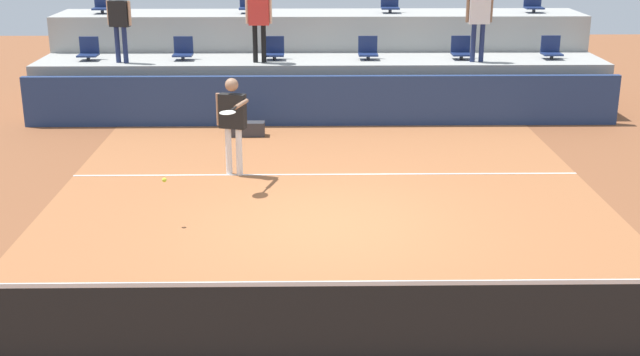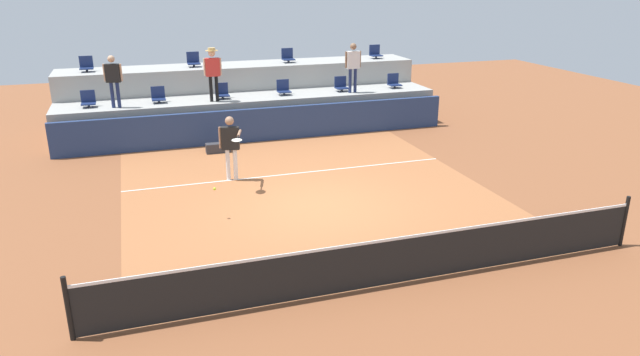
{
  "view_description": "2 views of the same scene",
  "coord_description": "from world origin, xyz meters",
  "px_view_note": "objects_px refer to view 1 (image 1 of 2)",
  "views": [
    {
      "loc": [
        -0.33,
        -11.52,
        4.45
      ],
      "look_at": [
        -0.15,
        -0.51,
        0.88
      ],
      "focal_mm": 45.95,
      "sensor_mm": 36.0,
      "label": 1
    },
    {
      "loc": [
        -3.95,
        -12.25,
        5.23
      ],
      "look_at": [
        -0.21,
        -0.81,
        0.98
      ],
      "focal_mm": 32.47,
      "sensor_mm": 36.0,
      "label": 2
    }
  ],
  "objects_px": {
    "stadium_chair_lower_left": "(183,50)",
    "stadium_chair_upper_right": "(390,4)",
    "stadium_chair_lower_mid_left": "(274,50)",
    "stadium_chair_upper_far_right": "(533,4)",
    "spectator_in_grey": "(479,15)",
    "stadium_chair_lower_right": "(461,50)",
    "spectator_in_white": "(119,19)",
    "equipment_bag": "(246,129)",
    "stadium_chair_lower_far_left": "(89,51)",
    "stadium_chair_upper_far_left": "(103,4)",
    "tennis_player": "(232,117)",
    "tennis_ball": "(164,180)",
    "stadium_chair_lower_far_right": "(551,49)",
    "stadium_chair_upper_left": "(248,4)",
    "stadium_chair_lower_mid_right": "(368,50)",
    "spectator_with_hat": "(259,14)"
  },
  "relations": [
    {
      "from": "stadium_chair_lower_left",
      "to": "stadium_chair_upper_right",
      "type": "height_order",
      "value": "stadium_chair_upper_right"
    },
    {
      "from": "stadium_chair_lower_mid_left",
      "to": "stadium_chair_upper_far_right",
      "type": "distance_m",
      "value": 6.68
    },
    {
      "from": "stadium_chair_upper_right",
      "to": "spectator_in_grey",
      "type": "bearing_deg",
      "value": -50.86
    },
    {
      "from": "stadium_chair_lower_left",
      "to": "stadium_chair_lower_right",
      "type": "relative_size",
      "value": 1.0
    },
    {
      "from": "spectator_in_white",
      "to": "equipment_bag",
      "type": "relative_size",
      "value": 2.15
    },
    {
      "from": "stadium_chair_lower_far_left",
      "to": "stadium_chair_upper_far_left",
      "type": "xyz_separation_m",
      "value": [
        -0.04,
        1.8,
        0.85
      ]
    },
    {
      "from": "stadium_chair_lower_left",
      "to": "spectator_in_white",
      "type": "distance_m",
      "value": 1.57
    },
    {
      "from": "stadium_chair_upper_far_left",
      "to": "spectator_in_grey",
      "type": "bearing_deg",
      "value": -13.84
    },
    {
      "from": "stadium_chair_lower_right",
      "to": "tennis_player",
      "type": "height_order",
      "value": "stadium_chair_lower_right"
    },
    {
      "from": "stadium_chair_upper_right",
      "to": "tennis_player",
      "type": "relative_size",
      "value": 0.3
    },
    {
      "from": "stadium_chair_upper_far_left",
      "to": "tennis_ball",
      "type": "distance_m",
      "value": 9.67
    },
    {
      "from": "stadium_chair_lower_far_right",
      "to": "stadium_chair_upper_left",
      "type": "height_order",
      "value": "stadium_chair_upper_left"
    },
    {
      "from": "stadium_chair_lower_mid_left",
      "to": "tennis_player",
      "type": "height_order",
      "value": "stadium_chair_lower_mid_left"
    },
    {
      "from": "stadium_chair_upper_right",
      "to": "stadium_chair_lower_left",
      "type": "bearing_deg",
      "value": -159.83
    },
    {
      "from": "stadium_chair_upper_far_right",
      "to": "stadium_chair_lower_far_right",
      "type": "bearing_deg",
      "value": -89.93
    },
    {
      "from": "tennis_player",
      "to": "equipment_bag",
      "type": "bearing_deg",
      "value": 89.35
    },
    {
      "from": "stadium_chair_lower_mid_right",
      "to": "stadium_chair_upper_left",
      "type": "relative_size",
      "value": 1.0
    },
    {
      "from": "stadium_chair_lower_mid_right",
      "to": "stadium_chair_upper_far_left",
      "type": "height_order",
      "value": "stadium_chair_upper_far_left"
    },
    {
      "from": "equipment_bag",
      "to": "stadium_chair_lower_far_left",
      "type": "bearing_deg",
      "value": 150.17
    },
    {
      "from": "stadium_chair_lower_far_right",
      "to": "equipment_bag",
      "type": "bearing_deg",
      "value": -162.87
    },
    {
      "from": "tennis_player",
      "to": "spectator_in_white",
      "type": "xyz_separation_m",
      "value": [
        -2.84,
        4.45,
        1.15
      ]
    },
    {
      "from": "stadium_chair_lower_right",
      "to": "equipment_bag",
      "type": "bearing_deg",
      "value": -156.17
    },
    {
      "from": "stadium_chair_upper_far_right",
      "to": "spectator_in_white",
      "type": "xyz_separation_m",
      "value": [
        -9.78,
        -2.18,
        -0.09
      ]
    },
    {
      "from": "stadium_chair_upper_right",
      "to": "stadium_chair_upper_far_right",
      "type": "bearing_deg",
      "value": 0.0
    },
    {
      "from": "stadium_chair_upper_right",
      "to": "tennis_ball",
      "type": "distance_m",
      "value": 10.12
    },
    {
      "from": "stadium_chair_lower_left",
      "to": "spectator_in_white",
      "type": "height_order",
      "value": "spectator_in_white"
    },
    {
      "from": "stadium_chair_lower_far_left",
      "to": "stadium_chair_lower_left",
      "type": "bearing_deg",
      "value": 0.0
    },
    {
      "from": "stadium_chair_lower_left",
      "to": "stadium_chair_upper_left",
      "type": "bearing_deg",
      "value": 52.19
    },
    {
      "from": "tennis_player",
      "to": "spectator_with_hat",
      "type": "bearing_deg",
      "value": 86.87
    },
    {
      "from": "equipment_bag",
      "to": "spectator_in_grey",
      "type": "bearing_deg",
      "value": 18.85
    },
    {
      "from": "stadium_chair_lower_far_right",
      "to": "stadium_chair_lower_mid_left",
      "type": "bearing_deg",
      "value": 180.0
    },
    {
      "from": "stadium_chair_lower_far_right",
      "to": "stadium_chair_upper_right",
      "type": "bearing_deg",
      "value": 153.25
    },
    {
      "from": "stadium_chair_lower_right",
      "to": "spectator_in_white",
      "type": "relative_size",
      "value": 0.32
    },
    {
      "from": "stadium_chair_upper_far_left",
      "to": "spectator_in_grey",
      "type": "distance_m",
      "value": 9.13
    },
    {
      "from": "stadium_chair_lower_far_right",
      "to": "tennis_player",
      "type": "relative_size",
      "value": 0.3
    },
    {
      "from": "stadium_chair_lower_far_left",
      "to": "spectator_in_white",
      "type": "bearing_deg",
      "value": -24.56
    },
    {
      "from": "stadium_chair_lower_mid_left",
      "to": "spectator_with_hat",
      "type": "xyz_separation_m",
      "value": [
        -0.32,
        -0.38,
        0.86
      ]
    },
    {
      "from": "spectator_with_hat",
      "to": "spectator_in_grey",
      "type": "bearing_deg",
      "value": 0.0
    },
    {
      "from": "spectator_with_hat",
      "to": "tennis_ball",
      "type": "distance_m",
      "value": 7.16
    },
    {
      "from": "stadium_chair_upper_left",
      "to": "spectator_with_hat",
      "type": "height_order",
      "value": "spectator_with_hat"
    },
    {
      "from": "tennis_player",
      "to": "equipment_bag",
      "type": "relative_size",
      "value": 2.3
    },
    {
      "from": "stadium_chair_lower_left",
      "to": "spectator_with_hat",
      "type": "height_order",
      "value": "spectator_with_hat"
    },
    {
      "from": "stadium_chair_upper_far_right",
      "to": "equipment_bag",
      "type": "height_order",
      "value": "stadium_chair_upper_far_right"
    },
    {
      "from": "stadium_chair_lower_far_right",
      "to": "stadium_chair_upper_far_right",
      "type": "height_order",
      "value": "stadium_chair_upper_far_right"
    },
    {
      "from": "stadium_chair_lower_mid_right",
      "to": "stadium_chair_lower_mid_left",
      "type": "bearing_deg",
      "value": 180.0
    },
    {
      "from": "stadium_chair_lower_right",
      "to": "spectator_in_grey",
      "type": "bearing_deg",
      "value": -52.71
    },
    {
      "from": "stadium_chair_lower_mid_left",
      "to": "stadium_chair_upper_right",
      "type": "bearing_deg",
      "value": 32.67
    },
    {
      "from": "stadium_chair_lower_right",
      "to": "spectator_in_white",
      "type": "height_order",
      "value": "spectator_in_white"
    },
    {
      "from": "stadium_chair_upper_far_right",
      "to": "tennis_player",
      "type": "distance_m",
      "value": 9.68
    },
    {
      "from": "stadium_chair_lower_far_left",
      "to": "stadium_chair_lower_far_right",
      "type": "relative_size",
      "value": 1.0
    }
  ]
}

